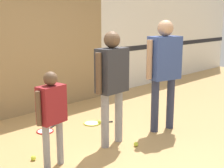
{
  "coord_description": "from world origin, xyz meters",
  "views": [
    {
      "loc": [
        -2.97,
        -2.9,
        1.81
      ],
      "look_at": [
        0.06,
        0.08,
        0.89
      ],
      "focal_mm": 50.0,
      "sensor_mm": 36.0,
      "label": 1
    }
  ],
  "objects_px": {
    "tennis_ball_near_instructor": "(136,144)",
    "tennis_ball_by_spare_racket": "(99,122)",
    "person_instructor": "(112,76)",
    "racket_spare_on_floor": "(93,123)",
    "person_student_left": "(52,109)",
    "person_student_right": "(164,64)",
    "tennis_ball_stray_left": "(33,158)",
    "racket_second_spare": "(46,131)"
  },
  "relations": [
    {
      "from": "person_instructor",
      "to": "racket_second_spare",
      "type": "distance_m",
      "value": 1.54
    },
    {
      "from": "racket_second_spare",
      "to": "tennis_ball_stray_left",
      "type": "relative_size",
      "value": 7.91
    },
    {
      "from": "person_instructor",
      "to": "tennis_ball_stray_left",
      "type": "relative_size",
      "value": 24.53
    },
    {
      "from": "racket_spare_on_floor",
      "to": "tennis_ball_stray_left",
      "type": "xyz_separation_m",
      "value": [
        -1.49,
        -0.5,
        0.02
      ]
    },
    {
      "from": "person_instructor",
      "to": "person_student_left",
      "type": "height_order",
      "value": "person_instructor"
    },
    {
      "from": "person_instructor",
      "to": "tennis_ball_by_spare_racket",
      "type": "bearing_deg",
      "value": 55.58
    },
    {
      "from": "tennis_ball_near_instructor",
      "to": "tennis_ball_by_spare_racket",
      "type": "height_order",
      "value": "same"
    },
    {
      "from": "tennis_ball_near_instructor",
      "to": "tennis_ball_stray_left",
      "type": "distance_m",
      "value": 1.43
    },
    {
      "from": "racket_second_spare",
      "to": "tennis_ball_stray_left",
      "type": "height_order",
      "value": "tennis_ball_stray_left"
    },
    {
      "from": "person_instructor",
      "to": "tennis_ball_near_instructor",
      "type": "bearing_deg",
      "value": -64.09
    },
    {
      "from": "person_student_right",
      "to": "tennis_ball_near_instructor",
      "type": "relative_size",
      "value": 26.71
    },
    {
      "from": "tennis_ball_by_spare_racket",
      "to": "person_student_left",
      "type": "bearing_deg",
      "value": -153.1
    },
    {
      "from": "person_student_left",
      "to": "tennis_ball_stray_left",
      "type": "relative_size",
      "value": 18.06
    },
    {
      "from": "tennis_ball_by_spare_racket",
      "to": "person_instructor",
      "type": "bearing_deg",
      "value": -121.33
    },
    {
      "from": "racket_second_spare",
      "to": "tennis_ball_by_spare_racket",
      "type": "distance_m",
      "value": 0.92
    },
    {
      "from": "tennis_ball_stray_left",
      "to": "racket_second_spare",
      "type": "bearing_deg",
      "value": 47.66
    },
    {
      "from": "tennis_ball_near_instructor",
      "to": "tennis_ball_stray_left",
      "type": "relative_size",
      "value": 1.0
    },
    {
      "from": "racket_spare_on_floor",
      "to": "person_student_right",
      "type": "bearing_deg",
      "value": -26.03
    },
    {
      "from": "person_student_left",
      "to": "tennis_ball_stray_left",
      "type": "height_order",
      "value": "person_student_left"
    },
    {
      "from": "racket_spare_on_floor",
      "to": "racket_second_spare",
      "type": "height_order",
      "value": "same"
    },
    {
      "from": "racket_spare_on_floor",
      "to": "tennis_ball_stray_left",
      "type": "relative_size",
      "value": 7.83
    },
    {
      "from": "person_instructor",
      "to": "racket_second_spare",
      "type": "height_order",
      "value": "person_instructor"
    },
    {
      "from": "racket_second_spare",
      "to": "tennis_ball_by_spare_racket",
      "type": "xyz_separation_m",
      "value": [
        0.85,
        -0.36,
        0.02
      ]
    },
    {
      "from": "racket_second_spare",
      "to": "tennis_ball_near_instructor",
      "type": "bearing_deg",
      "value": -91.68
    },
    {
      "from": "person_student_left",
      "to": "tennis_ball_by_spare_racket",
      "type": "height_order",
      "value": "person_student_left"
    },
    {
      "from": "person_student_right",
      "to": "tennis_ball_stray_left",
      "type": "xyz_separation_m",
      "value": [
        -2.09,
        0.51,
        -1.06
      ]
    },
    {
      "from": "person_instructor",
      "to": "racket_second_spare",
      "type": "bearing_deg",
      "value": 106.27
    },
    {
      "from": "person_instructor",
      "to": "racket_second_spare",
      "type": "xyz_separation_m",
      "value": [
        -0.39,
        1.12,
        -0.99
      ]
    },
    {
      "from": "racket_spare_on_floor",
      "to": "person_student_left",
      "type": "bearing_deg",
      "value": -115.79
    },
    {
      "from": "tennis_ball_near_instructor",
      "to": "tennis_ball_by_spare_racket",
      "type": "bearing_deg",
      "value": 74.88
    },
    {
      "from": "tennis_ball_by_spare_racket",
      "to": "racket_spare_on_floor",
      "type": "bearing_deg",
      "value": 127.19
    },
    {
      "from": "racket_second_spare",
      "to": "tennis_ball_near_instructor",
      "type": "distance_m",
      "value": 1.53
    },
    {
      "from": "person_instructor",
      "to": "tennis_ball_near_instructor",
      "type": "height_order",
      "value": "person_instructor"
    },
    {
      "from": "person_student_left",
      "to": "racket_spare_on_floor",
      "type": "xyz_separation_m",
      "value": [
        1.4,
        0.84,
        -0.73
      ]
    },
    {
      "from": "racket_spare_on_floor",
      "to": "tennis_ball_stray_left",
      "type": "bearing_deg",
      "value": -127.93
    },
    {
      "from": "racket_spare_on_floor",
      "to": "tennis_ball_near_instructor",
      "type": "relative_size",
      "value": 7.83
    },
    {
      "from": "tennis_ball_near_instructor",
      "to": "tennis_ball_stray_left",
      "type": "bearing_deg",
      "value": 152.7
    },
    {
      "from": "person_instructor",
      "to": "racket_spare_on_floor",
      "type": "xyz_separation_m",
      "value": [
        0.39,
        0.85,
        -0.99
      ]
    },
    {
      "from": "person_student_right",
      "to": "tennis_ball_by_spare_racket",
      "type": "relative_size",
      "value": 26.71
    },
    {
      "from": "person_student_left",
      "to": "racket_spare_on_floor",
      "type": "distance_m",
      "value": 1.78
    },
    {
      "from": "person_student_right",
      "to": "racket_spare_on_floor",
      "type": "height_order",
      "value": "person_student_right"
    },
    {
      "from": "racket_spare_on_floor",
      "to": "tennis_ball_by_spare_racket",
      "type": "xyz_separation_m",
      "value": [
        0.07,
        -0.09,
        0.02
      ]
    }
  ]
}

